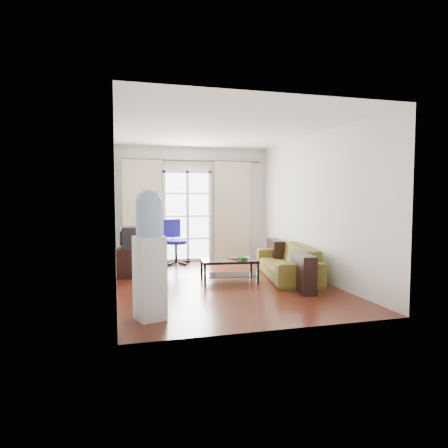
% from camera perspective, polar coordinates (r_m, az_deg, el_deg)
% --- Properties ---
extents(floor, '(5.20, 5.20, 0.00)m').
position_cam_1_polar(floor, '(7.20, -0.44, -8.41)').
color(floor, '#542113').
rests_on(floor, ground).
extents(ceiling, '(5.20, 5.20, 0.00)m').
position_cam_1_polar(ceiling, '(7.13, -0.45, 13.30)').
color(ceiling, white).
rests_on(ceiling, wall_back).
extents(wall_back, '(3.60, 0.02, 2.70)m').
position_cam_1_polar(wall_back, '(9.58, -4.42, 2.80)').
color(wall_back, silver).
rests_on(wall_back, floor).
extents(wall_front, '(3.60, 0.02, 2.70)m').
position_cam_1_polar(wall_front, '(4.58, 7.90, 1.48)').
color(wall_front, silver).
rests_on(wall_front, floor).
extents(wall_left, '(0.02, 5.20, 2.70)m').
position_cam_1_polar(wall_left, '(6.81, -15.27, 2.19)').
color(wall_left, silver).
rests_on(wall_left, floor).
extents(wall_right, '(0.02, 5.20, 2.70)m').
position_cam_1_polar(wall_right, '(7.70, 12.64, 2.43)').
color(wall_right, silver).
rests_on(wall_right, floor).
extents(french_door, '(1.16, 0.06, 2.15)m').
position_cam_1_polar(french_door, '(9.50, -5.24, 1.13)').
color(french_door, white).
rests_on(french_door, wall_back).
extents(curtain_rod, '(3.30, 0.04, 0.04)m').
position_cam_1_polar(curtain_rod, '(9.51, -4.34, 9.01)').
color(curtain_rod, '#4C3F2D').
rests_on(curtain_rod, wall_back).
extents(curtain_left, '(0.90, 0.07, 2.35)m').
position_cam_1_polar(curtain_left, '(9.31, -11.55, 1.77)').
color(curtain_left, beige).
rests_on(curtain_left, curtain_rod).
extents(curtain_right, '(0.90, 0.07, 2.35)m').
position_cam_1_polar(curtain_right, '(9.69, 1.25, 1.94)').
color(curtain_right, beige).
rests_on(curtain_right, curtain_rod).
extents(radiator, '(0.64, 0.12, 0.64)m').
position_cam_1_polar(radiator, '(9.74, 0.36, -3.19)').
color(radiator, '#97989A').
rests_on(radiator, floor).
extents(sofa, '(2.40, 1.57, 0.62)m').
position_cam_1_polar(sofa, '(7.72, 9.02, -5.29)').
color(sofa, olive).
rests_on(sofa, floor).
extents(coffee_table, '(1.05, 0.67, 0.41)m').
position_cam_1_polar(coffee_table, '(7.26, 0.73, -6.21)').
color(coffee_table, silver).
rests_on(coffee_table, floor).
extents(bowl, '(0.33, 0.33, 0.05)m').
position_cam_1_polar(bowl, '(7.18, 2.72, -4.93)').
color(bowl, '#2E7F3C').
rests_on(bowl, coffee_table).
extents(book, '(0.33, 0.34, 0.02)m').
position_cam_1_polar(book, '(7.27, 1.06, -4.96)').
color(book, '#A91429').
rests_on(book, coffee_table).
extents(remote, '(0.17, 0.06, 0.02)m').
position_cam_1_polar(remote, '(7.27, 1.83, -4.96)').
color(remote, black).
rests_on(remote, coffee_table).
extents(tv_stand, '(0.60, 0.82, 0.55)m').
position_cam_1_polar(tv_stand, '(8.02, -13.10, -5.23)').
color(tv_stand, black).
rests_on(tv_stand, floor).
extents(crt_tv, '(0.47, 0.46, 0.41)m').
position_cam_1_polar(crt_tv, '(7.88, -13.11, -1.87)').
color(crt_tv, black).
rests_on(crt_tv, tv_stand).
extents(task_chair, '(0.84, 0.84, 1.01)m').
position_cam_1_polar(task_chair, '(9.23, -6.95, -3.81)').
color(task_chair, black).
rests_on(task_chair, floor).
extents(water_cooler, '(0.42, 0.42, 1.63)m').
position_cam_1_polar(water_cooler, '(5.06, -10.61, -3.94)').
color(water_cooler, silver).
rests_on(water_cooler, floor).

